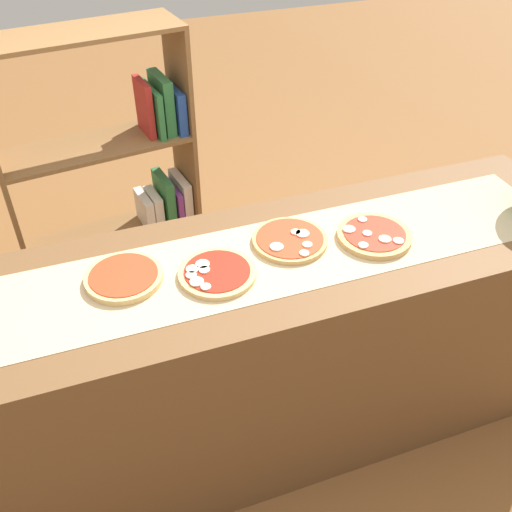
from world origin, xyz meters
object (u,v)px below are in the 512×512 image
(pizza_mozzarella_2, at_px, (290,240))
(pizza_mozzarella_3, at_px, (374,236))
(pizza_plain_0, at_px, (124,277))
(pizza_mozzarella_1, at_px, (217,273))
(bookshelf, at_px, (130,197))

(pizza_mozzarella_2, relative_size, pizza_mozzarella_3, 1.00)
(pizza_plain_0, bearing_deg, pizza_mozzarella_1, -15.22)
(pizza_mozzarella_2, bearing_deg, pizza_mozzarella_1, -163.94)
(pizza_plain_0, relative_size, pizza_mozzarella_3, 0.96)
(pizza_plain_0, xyz_separation_m, pizza_mozzarella_3, (0.87, -0.07, -0.00))
(pizza_mozzarella_3, bearing_deg, pizza_mozzarella_2, 164.98)
(bookshelf, bearing_deg, pizza_mozzarella_3, -53.61)
(pizza_mozzarella_1, distance_m, pizza_mozzarella_3, 0.58)
(pizza_mozzarella_3, distance_m, bookshelf, 1.26)
(pizza_mozzarella_2, relative_size, bookshelf, 0.18)
(pizza_plain_0, relative_size, bookshelf, 0.17)
(pizza_plain_0, distance_m, bookshelf, 0.97)
(pizza_plain_0, distance_m, pizza_mozzarella_1, 0.30)
(pizza_mozzarella_1, height_order, pizza_mozzarella_2, same)
(pizza_mozzarella_1, height_order, pizza_mozzarella_3, pizza_mozzarella_3)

